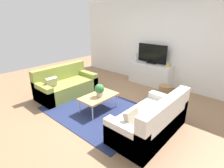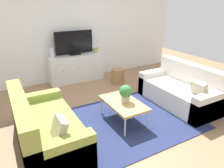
# 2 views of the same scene
# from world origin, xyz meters

# --- Properties ---
(ground_plane) EXTENTS (10.00, 10.00, 0.00)m
(ground_plane) POSITION_xyz_m (0.00, 0.00, 0.00)
(ground_plane) COLOR #997251
(wall_back) EXTENTS (6.40, 0.12, 2.70)m
(wall_back) POSITION_xyz_m (0.00, 2.55, 1.35)
(wall_back) COLOR white
(wall_back) RESTS_ON ground_plane
(area_rug) EXTENTS (2.50, 1.90, 0.01)m
(area_rug) POSITION_xyz_m (0.00, -0.15, 0.01)
(area_rug) COLOR navy
(area_rug) RESTS_ON ground_plane
(couch_left_side) EXTENTS (0.84, 1.68, 0.83)m
(couch_left_side) POSITION_xyz_m (-1.44, -0.10, 0.28)
(couch_left_side) COLOR olive
(couch_left_side) RESTS_ON ground_plane
(couch_right_side) EXTENTS (0.84, 1.68, 0.83)m
(couch_right_side) POSITION_xyz_m (1.44, -0.10, 0.28)
(couch_right_side) COLOR silver
(couch_right_side) RESTS_ON ground_plane
(coffee_table) EXTENTS (0.53, 0.92, 0.39)m
(coffee_table) POSITION_xyz_m (-0.02, -0.11, 0.35)
(coffee_table) COLOR tan
(coffee_table) RESTS_ON ground_plane
(potted_plant) EXTENTS (0.23, 0.23, 0.31)m
(potted_plant) POSITION_xyz_m (0.02, -0.12, 0.56)
(potted_plant) COLOR #B7B2A8
(potted_plant) RESTS_ON coffee_table
(tv_console) EXTENTS (1.44, 0.47, 0.72)m
(tv_console) POSITION_xyz_m (-0.02, 2.27, 0.36)
(tv_console) COLOR silver
(tv_console) RESTS_ON ground_plane
(flat_screen_tv) EXTENTS (1.00, 0.16, 0.62)m
(flat_screen_tv) POSITION_xyz_m (-0.02, 2.29, 1.03)
(flat_screen_tv) COLOR black
(flat_screen_tv) RESTS_ON tv_console
(glass_vase) EXTENTS (0.11, 0.11, 0.24)m
(glass_vase) POSITION_xyz_m (-0.63, 2.27, 0.84)
(glass_vase) COLOR silver
(glass_vase) RESTS_ON tv_console
(mantel_clock) EXTENTS (0.11, 0.07, 0.13)m
(mantel_clock) POSITION_xyz_m (0.58, 2.27, 0.78)
(mantel_clock) COLOR tan
(mantel_clock) RESTS_ON tv_console
(wicker_basket) EXTENTS (0.34, 0.34, 0.38)m
(wicker_basket) POSITION_xyz_m (0.86, 1.57, 0.19)
(wicker_basket) COLOR #9E7547
(wicker_basket) RESTS_ON ground_plane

